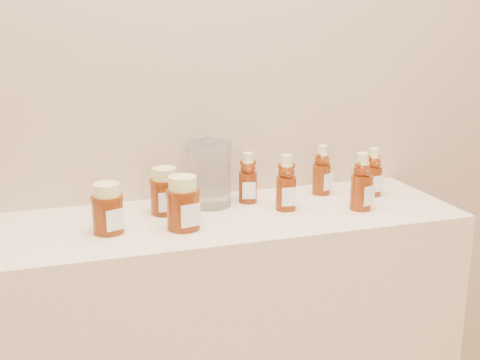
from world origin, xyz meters
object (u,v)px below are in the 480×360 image
object	(u,v)px
honey_jar_left	(108,208)
glass_canister	(210,171)
bear_bottle_front_left	(286,179)
bear_bottle_back_left	(248,174)

from	to	relation	value
honey_jar_left	glass_canister	bearing A→B (deg)	4.28
bear_bottle_front_left	honey_jar_left	xyz separation A→B (m)	(-0.46, -0.03, -0.02)
honey_jar_left	glass_canister	xyz separation A→B (m)	(0.28, 0.13, 0.03)
honey_jar_left	glass_canister	size ratio (longest dim) A/B	0.64
bear_bottle_front_left	glass_canister	xyz separation A→B (m)	(-0.18, 0.10, 0.01)
bear_bottle_front_left	glass_canister	world-z (taller)	glass_canister
bear_bottle_back_left	glass_canister	distance (m)	0.11
bear_bottle_back_left	glass_canister	xyz separation A→B (m)	(-0.11, 0.00, 0.02)
bear_bottle_back_left	bear_bottle_front_left	bearing A→B (deg)	-39.45
bear_bottle_front_left	honey_jar_left	world-z (taller)	bear_bottle_front_left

